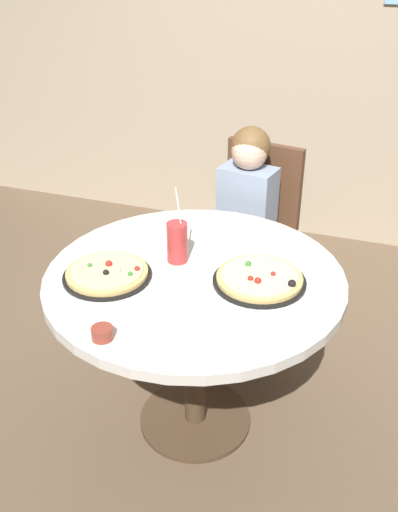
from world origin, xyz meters
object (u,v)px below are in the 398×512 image
soda_cup (177,242)px  dining_table (195,298)px  pizza_cheese (260,279)px  plate_small (244,233)px  diner_child (239,250)px  pizza_veggie (107,273)px  chair_wooden (254,227)px  sauce_bowl (102,333)px

soda_cup → dining_table: bearing=-37.1°
pizza_cheese → plate_small: size_ratio=1.89×
dining_table → pizza_cheese: 0.27m
pizza_cheese → soda_cup: size_ratio=1.11×
diner_child → plate_small: size_ratio=6.01×
dining_table → pizza_veggie: size_ratio=3.42×
chair_wooden → plate_small: bearing=-81.7°
plate_small → pizza_cheese: bearing=-66.4°
dining_table → chair_wooden: (0.02, 0.87, -0.11)m
soda_cup → plate_small: (0.18, 0.30, -0.08)m
sauce_bowl → plate_small: bearing=74.3°
chair_wooden → diner_child: 0.19m
chair_wooden → soda_cup: (-0.11, -0.80, 0.30)m
pizza_cheese → dining_table: bearing=-175.5°
chair_wooden → plate_small: chair_wooden is taller
dining_table → diner_child: size_ratio=1.04×
pizza_cheese → diner_child: bearing=110.9°
chair_wooden → soda_cup: 0.86m
chair_wooden → pizza_veggie: 1.07m
pizza_veggie → sauce_bowl: pizza_veggie is taller
dining_table → diner_child: (-0.01, 0.69, -0.16)m
dining_table → plate_small: (0.09, 0.37, 0.11)m
pizza_cheese → chair_wooden: bearing=104.9°
dining_table → pizza_veggie: bearing=-156.8°
dining_table → pizza_cheese: bearing=4.5°
pizza_veggie → soda_cup: (0.20, 0.20, 0.06)m
soda_cup → plate_small: 0.36m
pizza_veggie → pizza_cheese: (0.54, 0.15, 0.00)m
diner_child → sauce_bowl: (-0.13, -1.15, 0.29)m
chair_wooden → dining_table: bearing=-91.1°
sauce_bowl → pizza_cheese: bearing=50.9°
pizza_cheese → soda_cup: bearing=171.1°
dining_table → pizza_veggie: (-0.30, -0.13, 0.12)m
dining_table → plate_small: bearing=76.5°
diner_child → plate_small: 0.43m
diner_child → sauce_bowl: bearing=-96.5°
plate_small → soda_cup: bearing=-121.7°
pizza_veggie → pizza_cheese: pizza_cheese is taller
dining_table → sauce_bowl: (-0.14, -0.46, 0.13)m
dining_table → soda_cup: size_ratio=3.65×
diner_child → pizza_veggie: size_ratio=3.30×
chair_wooden → pizza_cheese: bearing=-75.1°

